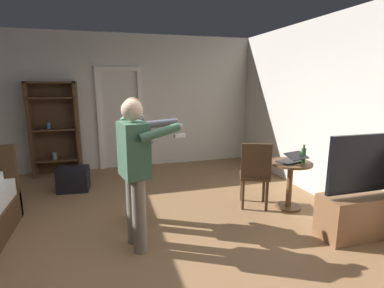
% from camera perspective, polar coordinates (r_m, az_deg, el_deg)
% --- Properties ---
extents(ground_plane, '(7.39, 7.39, 0.00)m').
position_cam_1_polar(ground_plane, '(3.60, -11.47, -19.02)').
color(ground_plane, olive).
extents(wall_back, '(6.29, 0.12, 2.81)m').
position_cam_1_polar(wall_back, '(6.53, -14.67, 7.75)').
color(wall_back, beige).
rests_on(wall_back, ground_plane).
extents(wall_right, '(0.12, 6.96, 2.81)m').
position_cam_1_polar(wall_right, '(4.53, 30.42, 4.82)').
color(wall_right, beige).
rests_on(wall_right, ground_plane).
extents(doorway_frame, '(0.93, 0.08, 2.13)m').
position_cam_1_polar(doorway_frame, '(6.47, -13.72, 6.14)').
color(doorway_frame, white).
rests_on(doorway_frame, ground_plane).
extents(bookshelf, '(0.91, 0.32, 1.84)m').
position_cam_1_polar(bookshelf, '(6.42, -24.93, 3.26)').
color(bookshelf, '#4C331E').
rests_on(bookshelf, ground_plane).
extents(tv_flatscreen, '(1.18, 0.40, 1.26)m').
position_cam_1_polar(tv_flatscreen, '(4.18, 30.28, -10.31)').
color(tv_flatscreen, brown).
rests_on(tv_flatscreen, ground_plane).
extents(side_table, '(0.61, 0.61, 0.70)m').
position_cam_1_polar(side_table, '(4.56, 18.36, -6.14)').
color(side_table, brown).
rests_on(side_table, ground_plane).
extents(laptop, '(0.39, 0.39, 0.16)m').
position_cam_1_polar(laptop, '(4.44, 18.70, -2.84)').
color(laptop, black).
rests_on(laptop, side_table).
extents(bottle_on_table, '(0.06, 0.06, 0.27)m').
position_cam_1_polar(bottle_on_table, '(4.49, 20.70, -2.03)').
color(bottle_on_table, '#284224').
rests_on(bottle_on_table, side_table).
extents(wooden_chair, '(0.55, 0.55, 0.99)m').
position_cam_1_polar(wooden_chair, '(4.42, 12.07, -5.36)').
color(wooden_chair, '#4C331E').
rests_on(wooden_chair, ground_plane).
extents(person_blue_shirt, '(0.70, 0.56, 1.66)m').
position_cam_1_polar(person_blue_shirt, '(3.24, -10.90, -4.16)').
color(person_blue_shirt, gray).
rests_on(person_blue_shirt, ground_plane).
extents(person_striped_shirt, '(0.70, 0.59, 1.65)m').
position_cam_1_polar(person_striped_shirt, '(3.81, -10.83, -1.80)').
color(person_striped_shirt, gray).
rests_on(person_striped_shirt, ground_plane).
extents(suitcase_dark, '(0.53, 0.42, 0.40)m').
position_cam_1_polar(suitcase_dark, '(5.49, -21.88, -6.29)').
color(suitcase_dark, black).
rests_on(suitcase_dark, ground_plane).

